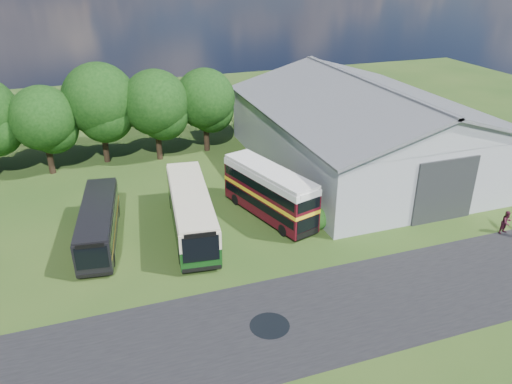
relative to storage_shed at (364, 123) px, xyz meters
name	(u,v)px	position (x,y,z in m)	size (l,w,h in m)	color
ground	(275,289)	(-15.00, -15.98, -4.17)	(120.00, 120.00, 0.00)	#1F3D13
asphalt_road	(343,308)	(-12.00, -18.98, -4.17)	(60.00, 8.00, 0.02)	black
puddle	(270,326)	(-16.50, -18.98, -4.17)	(2.20, 2.20, 0.01)	black
storage_shed	(364,123)	(0.00, 0.00, 0.00)	(18.80, 24.80, 8.15)	gray
tree_left_b	(43,118)	(-28.00, 7.52, 1.09)	(5.78, 5.78, 8.16)	black
tree_mid	(99,99)	(-23.00, 8.82, 2.02)	(6.80, 6.80, 9.60)	black
tree_right_a	(155,103)	(-18.00, 7.82, 1.52)	(6.26, 6.26, 8.83)	black
tree_right_b	(205,99)	(-13.00, 8.62, 1.27)	(5.98, 5.98, 8.45)	black
shrub_front	(316,228)	(-9.40, -9.98, -4.17)	(1.70, 1.70, 1.70)	#194714
shrub_mid	(305,216)	(-9.40, -7.98, -4.17)	(1.60, 1.60, 1.60)	#194714
shrub_back	(295,205)	(-9.40, -5.98, -4.17)	(1.80, 1.80, 1.80)	#194714
bus_green_single	(191,211)	(-18.18, -7.41, -2.48)	(3.94, 11.74, 3.17)	black
bus_maroon_double	(269,193)	(-12.02, -6.99, -2.21)	(4.78, 9.38, 3.91)	black
bus_dark_single	(99,223)	(-24.56, -6.61, -2.72)	(3.60, 10.07, 2.72)	black
visitor_b	(506,222)	(3.15, -15.20, -3.29)	(0.85, 0.66, 1.75)	#3C1320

